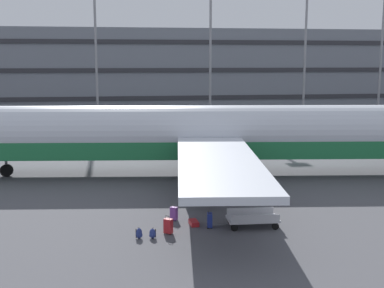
% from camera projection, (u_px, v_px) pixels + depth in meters
% --- Properties ---
extents(ground_plane, '(600.00, 600.00, 0.00)m').
position_uv_depth(ground_plane, '(187.00, 173.00, 37.50)').
color(ground_plane, '#4C4C51').
extents(terminal_structure, '(123.04, 17.21, 13.60)m').
position_uv_depth(terminal_structure, '(147.00, 69.00, 89.32)').
color(terminal_structure, slate).
rests_on(terminal_structure, ground_plane).
extents(airliner, '(42.67, 34.60, 11.04)m').
position_uv_depth(airliner, '(200.00, 135.00, 36.44)').
color(airliner, silver).
rests_on(airliner, ground_plane).
extents(light_mast_center_left, '(1.80, 0.50, 26.52)m').
position_uv_depth(light_mast_center_left, '(95.00, 13.00, 70.84)').
color(light_mast_center_left, gray).
rests_on(light_mast_center_left, ground_plane).
extents(light_mast_center_right, '(1.80, 0.50, 24.25)m').
position_uv_depth(light_mast_center_right, '(211.00, 23.00, 73.36)').
color(light_mast_center_right, gray).
rests_on(light_mast_center_right, ground_plane).
extents(light_mast_right, '(1.80, 0.50, 20.76)m').
position_uv_depth(light_mast_right, '(306.00, 36.00, 75.70)').
color(light_mast_right, gray).
rests_on(light_mast_right, ground_plane).
extents(light_mast_far_right, '(1.80, 0.50, 22.78)m').
position_uv_depth(light_mast_far_right, '(383.00, 30.00, 77.26)').
color(light_mast_far_right, gray).
rests_on(light_mast_far_right, ground_plane).
extents(suitcase_small, '(0.31, 0.49, 0.85)m').
position_uv_depth(suitcase_small, '(210.00, 220.00, 25.31)').
color(suitcase_small, navy).
rests_on(suitcase_small, ground_plane).
extents(suitcase_teal, '(0.43, 0.41, 0.88)m').
position_uv_depth(suitcase_teal, '(174.00, 213.00, 26.45)').
color(suitcase_teal, '#72388C').
rests_on(suitcase_teal, ground_plane).
extents(suitcase_red, '(0.48, 0.46, 0.95)m').
position_uv_depth(suitcase_red, '(168.00, 226.00, 24.39)').
color(suitcase_red, '#B21E23').
rests_on(suitcase_red, ground_plane).
extents(suitcase_upright, '(0.48, 0.86, 0.24)m').
position_uv_depth(suitcase_upright, '(194.00, 223.00, 25.76)').
color(suitcase_upright, '#B21E23').
rests_on(suitcase_upright, ground_plane).
extents(backpack_navy, '(0.41, 0.40, 0.53)m').
position_uv_depth(backpack_navy, '(152.00, 234.00, 23.80)').
color(backpack_navy, navy).
rests_on(backpack_navy, ground_plane).
extents(backpack_orange, '(0.40, 0.40, 0.57)m').
position_uv_depth(backpack_orange, '(139.00, 234.00, 23.75)').
color(backpack_orange, navy).
rests_on(backpack_orange, ground_plane).
extents(baggage_cart, '(3.32, 1.39, 0.82)m').
position_uv_depth(baggage_cart, '(253.00, 219.00, 25.42)').
color(baggage_cart, '#B7B7BC').
rests_on(baggage_cart, ground_plane).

